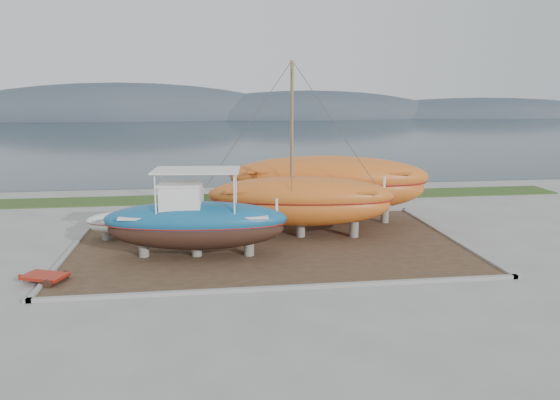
{
  "coord_description": "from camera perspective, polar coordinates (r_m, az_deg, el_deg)",
  "views": [
    {
      "loc": [
        -2.84,
        -21.09,
        7.32
      ],
      "look_at": [
        0.6,
        4.0,
        2.16
      ],
      "focal_mm": 35.0,
      "sensor_mm": 36.0,
      "label": 1
    }
  ],
  "objects": [
    {
      "name": "mountain_ridge",
      "position": [
        146.3,
        -6.76,
        8.56
      ],
      "size": [
        200.0,
        36.0,
        20.0
      ],
      "primitive_type": null,
      "color": "#333D49",
      "rests_on": "ground"
    },
    {
      "name": "ground",
      "position": [
        22.51,
        -0.13,
        -7.47
      ],
      "size": [
        140.0,
        140.0,
        0.0
      ],
      "primitive_type": "plane",
      "color": "gray",
      "rests_on": "ground"
    },
    {
      "name": "white_dinghy",
      "position": [
        27.89,
        -15.07,
        -2.55
      ],
      "size": [
        4.49,
        1.7,
        1.35
      ],
      "primitive_type": null,
      "rotation": [
        0.0,
        0.0,
        0.0
      ],
      "color": "white",
      "rests_on": "dirt_patch"
    },
    {
      "name": "curb_frame",
      "position": [
        26.27,
        -1.3,
        -4.5
      ],
      "size": [
        18.6,
        12.6,
        0.15
      ],
      "primitive_type": null,
      "color": "gray",
      "rests_on": "ground"
    },
    {
      "name": "orange_bare_hull",
      "position": [
        30.21,
        5.03,
        1.05
      ],
      "size": [
        11.38,
        5.29,
        3.59
      ],
      "primitive_type": null,
      "rotation": [
        0.0,
        0.0,
        -0.19
      ],
      "color": "#C05B1D",
      "rests_on": "dirt_patch"
    },
    {
      "name": "orange_sailboat",
      "position": [
        26.66,
        2.24,
        5.11
      ],
      "size": [
        9.57,
        4.19,
        8.59
      ],
      "primitive_type": null,
      "rotation": [
        0.0,
        0.0,
        -0.16
      ],
      "color": "#C05B1D",
      "rests_on": "dirt_patch"
    },
    {
      "name": "dirt_patch",
      "position": [
        26.28,
        -1.3,
        -4.6
      ],
      "size": [
        18.0,
        12.0,
        0.06
      ],
      "primitive_type": "cube",
      "color": "#422D1E",
      "rests_on": "ground"
    },
    {
      "name": "sea",
      "position": [
        91.43,
        -6.04,
        6.85
      ],
      "size": [
        260.0,
        100.0,
        0.04
      ],
      "primitive_type": null,
      "color": "#182830",
      "rests_on": "ground"
    },
    {
      "name": "grass_strip",
      "position": [
        37.42,
        -3.3,
        0.27
      ],
      "size": [
        44.0,
        3.0,
        0.08
      ],
      "primitive_type": "cube",
      "color": "#284219",
      "rests_on": "ground"
    },
    {
      "name": "blue_caique",
      "position": [
        24.11,
        -8.82,
        -1.38
      ],
      "size": [
        8.25,
        3.29,
        3.87
      ],
      "primitive_type": null,
      "rotation": [
        0.0,
        0.0,
        -0.1
      ],
      "color": "#155887",
      "rests_on": "dirt_patch"
    },
    {
      "name": "red_trailer",
      "position": [
        23.02,
        -23.35,
        -7.57
      ],
      "size": [
        2.66,
        2.01,
        0.34
      ],
      "primitive_type": null,
      "rotation": [
        0.0,
        0.0,
        -0.39
      ],
      "color": "#AA2313",
      "rests_on": "ground"
    }
  ]
}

